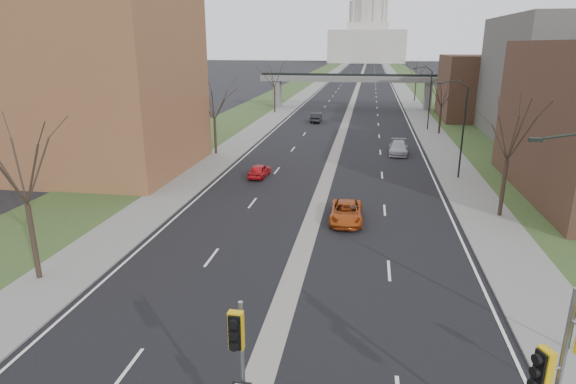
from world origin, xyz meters
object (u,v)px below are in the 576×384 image
(car_left_far, at_px, (316,117))
(car_right_mid, at_px, (398,148))
(signal_pole_median, at_px, (239,356))
(car_left_near, at_px, (259,170))
(signal_pole_right, at_px, (563,362))
(car_right_near, at_px, (346,212))

(car_left_far, height_order, car_right_mid, car_right_mid)
(signal_pole_median, bearing_deg, car_left_near, 102.76)
(signal_pole_median, xyz_separation_m, car_right_mid, (6.62, 42.71, -2.78))
(car_left_near, bearing_deg, signal_pole_median, 105.72)
(signal_pole_median, bearing_deg, signal_pole_right, 5.62)
(car_right_near, bearing_deg, car_left_far, 97.36)
(signal_pole_right, xyz_separation_m, car_left_near, (-14.98, 30.04, -3.20))
(car_right_near, xyz_separation_m, car_right_mid, (4.62, 22.24, 0.05))
(signal_pole_median, relative_size, car_left_far, 1.16)
(car_left_far, bearing_deg, signal_pole_right, 101.02)
(signal_pole_right, bearing_deg, car_left_far, 78.05)
(signal_pole_right, height_order, car_left_far, signal_pole_right)
(car_left_near, distance_m, car_left_far, 33.28)
(car_left_near, height_order, car_right_mid, car_right_mid)
(car_right_mid, bearing_deg, signal_pole_right, -84.61)
(signal_pole_median, relative_size, car_right_mid, 1.02)
(car_left_far, height_order, car_right_near, car_left_far)
(car_left_far, xyz_separation_m, car_right_mid, (11.53, -21.27, 0.00))
(signal_pole_right, bearing_deg, signal_pole_median, 160.80)
(signal_pole_right, relative_size, car_right_near, 1.23)
(car_left_near, height_order, car_left_far, car_left_far)
(car_left_far, bearing_deg, car_right_near, 98.06)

